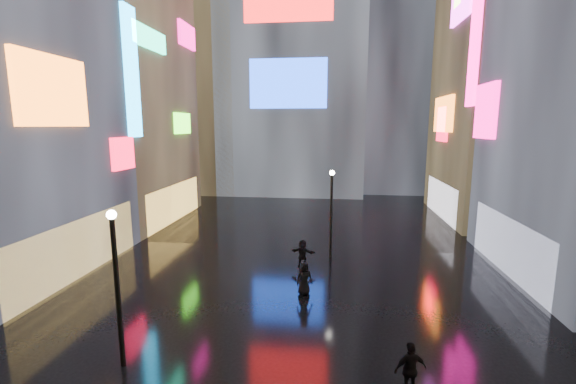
# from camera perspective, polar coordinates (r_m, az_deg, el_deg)

# --- Properties ---
(ground) EXTENTS (140.00, 140.00, 0.00)m
(ground) POSITION_cam_1_polar(r_m,az_deg,el_deg) (24.94, 2.23, -8.24)
(ground) COLOR black
(ground) RESTS_ON ground
(building_left_far) EXTENTS (10.28, 12.00, 22.00)m
(building_left_far) POSITION_cam_1_polar(r_m,az_deg,el_deg) (34.77, -24.90, 14.29)
(building_left_far) COLOR black
(building_left_far) RESTS_ON ground
(building_right_far) EXTENTS (10.28, 12.00, 28.00)m
(building_right_far) POSITION_cam_1_polar(r_m,az_deg,el_deg) (37.00, 30.84, 18.20)
(building_right_far) COLOR black
(building_right_far) RESTS_ON ground
(tower_main) EXTENTS (16.00, 14.20, 42.00)m
(tower_main) POSITION_cam_1_polar(r_m,az_deg,el_deg) (49.68, 1.09, 25.31)
(tower_main) COLOR black
(tower_main) RESTS_ON ground
(tower_flank_right) EXTENTS (12.00, 12.00, 34.00)m
(tower_flank_right) POSITION_cam_1_polar(r_m,az_deg,el_deg) (51.00, 15.74, 19.93)
(tower_flank_right) COLOR black
(tower_flank_right) RESTS_ON ground
(tower_flank_left) EXTENTS (10.00, 10.00, 26.00)m
(tower_flank_left) POSITION_cam_1_polar(r_m,az_deg,el_deg) (48.62, -12.72, 15.80)
(tower_flank_left) COLOR black
(tower_flank_left) RESTS_ON ground
(lamp_near) EXTENTS (0.30, 0.30, 5.20)m
(lamp_near) POSITION_cam_1_polar(r_m,az_deg,el_deg) (13.48, -24.04, -11.84)
(lamp_near) COLOR black
(lamp_near) RESTS_ON ground
(lamp_far) EXTENTS (0.30, 0.30, 5.20)m
(lamp_far) POSITION_cam_1_polar(r_m,az_deg,el_deg) (22.61, 6.44, -2.47)
(lamp_far) COLOR black
(lamp_far) RESTS_ON ground
(pedestrian_3) EXTENTS (1.05, 0.68, 1.65)m
(pedestrian_3) POSITION_cam_1_polar(r_m,az_deg,el_deg) (12.64, 17.67, -23.75)
(pedestrian_3) COLOR black
(pedestrian_3) RESTS_ON ground
(pedestrian_4) EXTENTS (0.89, 0.74, 1.56)m
(pedestrian_4) POSITION_cam_1_polar(r_m,az_deg,el_deg) (18.16, 2.42, -12.68)
(pedestrian_4) COLOR black
(pedestrian_4) RESTS_ON ground
(pedestrian_5) EXTENTS (1.47, 0.75, 1.52)m
(pedestrian_5) POSITION_cam_1_polar(r_m,az_deg,el_deg) (21.55, 2.18, -9.05)
(pedestrian_5) COLOR black
(pedestrian_5) RESTS_ON ground
(umbrella_2) EXTENTS (1.36, 1.36, 0.87)m
(umbrella_2) POSITION_cam_1_polar(r_m,az_deg,el_deg) (17.74, 2.45, -9.05)
(umbrella_2) COLOR black
(umbrella_2) RESTS_ON pedestrian_4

